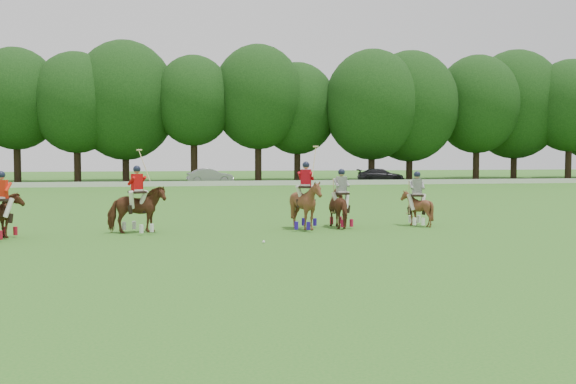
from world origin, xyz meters
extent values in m
plane|color=#2B6B1E|center=(0.00, 0.00, 0.00)|extent=(180.00, 180.00, 0.00)
cylinder|color=black|center=(-17.43, 48.92, 2.49)|extent=(0.70, 0.70, 4.98)
ellipsoid|color=black|center=(-17.43, 48.92, 8.28)|extent=(8.80, 8.80, 10.12)
cylinder|color=black|center=(-11.63, 48.49, 2.32)|extent=(0.70, 0.70, 4.64)
ellipsoid|color=black|center=(-11.63, 48.49, 7.95)|extent=(8.80, 8.80, 10.13)
cylinder|color=black|center=(-6.99, 49.52, 2.16)|extent=(0.70, 0.70, 4.31)
ellipsoid|color=black|center=(-6.99, 49.52, 8.31)|extent=(10.67, 10.67, 12.27)
cylinder|color=black|center=(-0.04, 48.00, 2.62)|extent=(0.70, 0.70, 5.24)
ellipsoid|color=black|center=(-0.04, 48.00, 8.26)|extent=(8.06, 8.06, 9.26)
cylinder|color=black|center=(6.63, 48.24, 2.59)|extent=(0.70, 0.70, 5.19)
ellipsoid|color=black|center=(6.63, 48.24, 8.75)|extent=(9.50, 9.50, 10.92)
cylinder|color=black|center=(11.06, 49.62, 2.24)|extent=(0.70, 0.70, 4.48)
ellipsoid|color=black|center=(11.06, 49.62, 7.71)|extent=(8.60, 8.60, 9.89)
cylinder|color=black|center=(18.54, 46.82, 2.11)|extent=(0.70, 0.70, 4.21)
ellipsoid|color=black|center=(18.54, 46.82, 8.00)|extent=(10.11, 10.11, 11.63)
cylinder|color=black|center=(23.25, 48.17, 2.03)|extent=(0.70, 0.70, 4.07)
ellipsoid|color=black|center=(23.25, 48.17, 7.99)|extent=(10.46, 10.46, 12.03)
cylinder|color=black|center=(31.16, 48.38, 2.40)|extent=(0.70, 0.70, 4.79)
ellipsoid|color=black|center=(31.16, 48.38, 8.35)|extent=(9.47, 9.47, 10.89)
cylinder|color=black|center=(36.59, 49.92, 2.22)|extent=(0.70, 0.70, 4.44)
ellipsoid|color=black|center=(36.59, 49.92, 8.51)|extent=(10.84, 10.84, 12.47)
cylinder|color=black|center=(41.42, 46.74, 2.43)|extent=(0.70, 0.70, 4.86)
ellipsoid|color=black|center=(41.42, 46.74, 8.21)|extent=(8.94, 8.94, 10.28)
cube|color=white|center=(0.00, 38.00, 0.22)|extent=(120.00, 0.10, 0.44)
imported|color=gray|center=(1.28, 42.50, 0.72)|extent=(4.47, 1.94, 1.43)
imported|color=black|center=(18.15, 42.50, 0.68)|extent=(4.90, 2.58, 1.36)
imported|color=#532C16|center=(-7.44, 3.34, 0.75)|extent=(1.12, 1.89, 1.49)
cube|color=black|center=(-7.44, 3.34, 1.30)|extent=(0.53, 0.63, 0.08)
imported|color=#532C16|center=(-3.23, 4.33, 0.83)|extent=(2.15, 2.08, 1.66)
cube|color=black|center=(-3.23, 4.33, 1.44)|extent=(0.67, 0.71, 0.08)
cylinder|color=tan|center=(-2.98, 4.50, 2.36)|extent=(0.44, 0.66, 1.08)
imported|color=#532C16|center=(2.78, 4.34, 0.90)|extent=(1.98, 2.07, 1.81)
cube|color=black|center=(2.78, 4.34, 1.57)|extent=(0.62, 0.69, 0.08)
cylinder|color=tan|center=(3.06, 4.23, 2.49)|extent=(0.32, 0.72, 1.08)
imported|color=#532C16|center=(4.25, 4.85, 0.74)|extent=(1.04, 1.85, 1.48)
cube|color=black|center=(4.25, 4.85, 1.29)|extent=(0.52, 0.62, 0.08)
cylinder|color=tan|center=(3.96, 4.80, 1.21)|extent=(0.06, 0.21, 1.29)
imported|color=#532C16|center=(7.26, 4.86, 0.68)|extent=(1.33, 1.43, 1.36)
cube|color=black|center=(7.26, 4.86, 1.18)|extent=(0.54, 0.64, 0.08)
cylinder|color=tan|center=(6.96, 4.92, 1.10)|extent=(0.07, 0.21, 1.29)
sphere|color=white|center=(0.78, 1.04, 0.04)|extent=(0.09, 0.09, 0.09)
camera|label=1|loc=(-1.88, -18.55, 2.75)|focal=40.00mm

